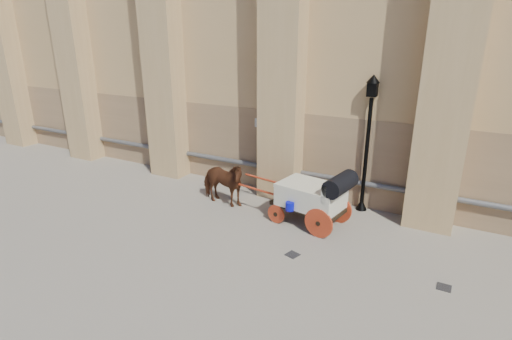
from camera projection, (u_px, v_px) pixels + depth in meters
The scene contains 6 objects.
ground at pixel (258, 247), 11.07m from camera, with size 90.00×90.00×0.00m, color gray.
horse at pixel (222, 183), 13.51m from camera, with size 0.86×1.88×1.59m, color #552D17.
carriage at pixel (315, 195), 12.01m from camera, with size 4.27×1.80×1.81m.
street_lamp at pixel (367, 141), 12.60m from camera, with size 0.41×0.41×4.43m.
drain_grate_near at pixel (292, 255), 10.67m from camera, with size 0.32×0.32×0.01m, color black.
drain_grate_far at pixel (444, 287), 9.31m from camera, with size 0.32×0.32×0.01m, color black.
Camera 1 is at (4.54, -8.61, 5.68)m, focal length 28.00 mm.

